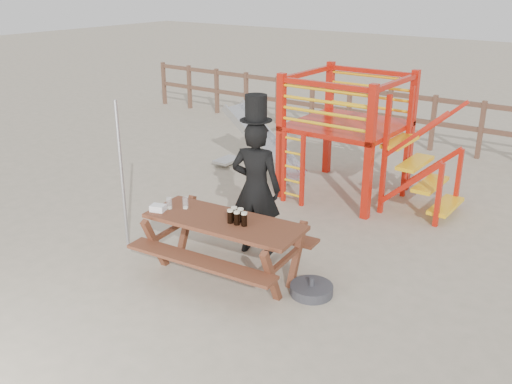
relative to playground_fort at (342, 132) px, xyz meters
name	(u,v)px	position (x,y,z in m)	size (l,w,h in m)	color
ground	(198,270)	(-0.12, -3.58, -1.07)	(60.00, 60.00, 0.00)	tan
back_fence	(411,114)	(-0.12, 3.42, -0.34)	(15.09, 0.09, 1.20)	brown
playground_fort	(342,132)	(0.00, 0.00, 0.00)	(4.71, 1.84, 2.10)	red
picnic_table	(225,241)	(0.26, -3.48, -0.59)	(2.11, 1.56, 0.77)	brown
man_with_hat	(256,185)	(0.18, -2.71, -0.10)	(0.77, 0.62, 2.17)	black
metal_pole	(122,175)	(-1.41, -3.61, -0.04)	(0.05, 0.05, 2.06)	#B2B2B7
parasol_base	(311,290)	(1.38, -3.23, -1.01)	(0.52, 0.52, 0.22)	#343438
paper_bag	(158,208)	(-0.59, -3.76, -0.27)	(0.18, 0.14, 0.08)	white
stout_pints	(237,216)	(0.45, -3.46, -0.22)	(0.28, 0.18, 0.17)	black
empty_glasses	(177,203)	(-0.45, -3.55, -0.24)	(0.24, 0.20, 0.15)	silver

